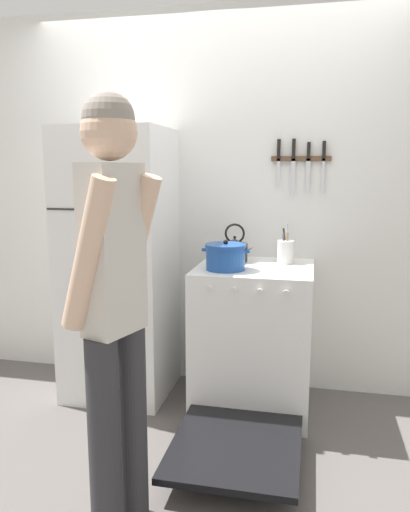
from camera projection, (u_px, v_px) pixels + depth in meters
The scene contains 9 objects.
ground_plane at pixel (217, 379), 3.61m from camera, with size 14.00×14.00×0.00m, color #5B5654.
wall_back at pixel (219, 202), 3.42m from camera, with size 10.00×0.06×2.55m.
refrigerator at pixel (119, 265), 3.29m from camera, with size 0.66×0.64×1.76m.
stove_range at pixel (253, 340), 3.10m from camera, with size 0.71×1.41×0.91m.
dutch_oven_pot at pixel (226, 257), 2.95m from camera, with size 0.29×0.24×0.18m.
tea_kettle at pixel (235, 249), 3.21m from camera, with size 0.21×0.17×0.25m.
utensil_jar at pixel (286, 251), 3.15m from camera, with size 0.11×0.11×0.25m.
person at pixel (114, 296), 1.93m from camera, with size 0.36×0.42×1.78m.
wall_knife_strip at pixel (301, 158), 3.20m from camera, with size 0.38×0.03×0.36m.
Camera 1 is at (0.64, -3.34, 1.51)m, focal length 35.00 mm.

